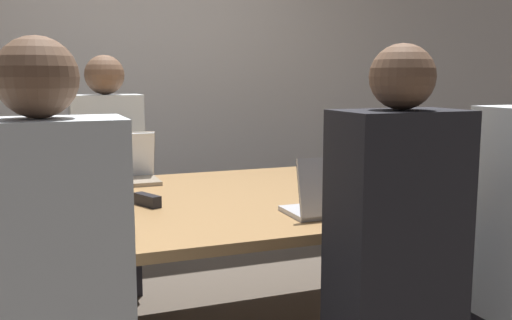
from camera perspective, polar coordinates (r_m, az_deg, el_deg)
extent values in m
cube|color=#BCB7B2|center=(4.42, -11.74, 9.57)|extent=(12.00, 0.06, 2.80)
cube|color=#9E7547|center=(2.63, -4.39, -4.25)|extent=(3.24, 1.43, 0.04)
cylinder|color=#4C4C51|center=(3.82, 14.49, -6.22)|extent=(0.08, 0.08, 0.70)
cube|color=gray|center=(3.04, -13.00, -2.16)|extent=(0.35, 0.24, 0.02)
cube|color=gray|center=(3.12, -13.35, 0.53)|extent=(0.35, 0.07, 0.24)
cube|color=silver|center=(3.11, -13.32, 0.45)|extent=(0.35, 0.07, 0.24)
cube|color=#2D2D38|center=(3.56, -14.26, -9.35)|extent=(0.32, 0.24, 0.45)
cube|color=silver|center=(3.43, -14.62, 0.16)|extent=(0.40, 0.24, 0.74)
sphere|color=brown|center=(3.40, -14.91, 8.23)|extent=(0.23, 0.23, 0.23)
cube|color=#333338|center=(2.60, 19.08, -4.16)|extent=(0.32, 0.24, 0.02)
cube|color=#333338|center=(2.50, 20.78, -1.71)|extent=(0.32, 0.06, 0.24)
cube|color=black|center=(2.50, 20.61, -1.73)|extent=(0.32, 0.06, 0.24)
cube|color=#B7B7BC|center=(2.05, -20.37, -7.50)|extent=(0.31, 0.26, 0.02)
cube|color=#B7B7BC|center=(1.92, -20.52, -4.39)|extent=(0.32, 0.08, 0.25)
cube|color=black|center=(1.93, -20.52, -4.41)|extent=(0.31, 0.08, 0.25)
cube|color=silver|center=(1.53, -20.15, -9.99)|extent=(0.40, 0.24, 0.74)
sphere|color=brown|center=(1.46, -21.06, 7.74)|extent=(0.20, 0.20, 0.20)
cylinder|color=#232328|center=(2.03, -13.19, -6.40)|extent=(0.08, 0.08, 0.09)
cube|color=#B7B7BC|center=(2.36, 7.20, -4.99)|extent=(0.35, 0.22, 0.02)
cube|color=#B7B7BC|center=(2.25, 8.43, -2.52)|extent=(0.36, 0.06, 0.22)
cube|color=#0F1933|center=(2.26, 8.30, -2.53)|extent=(0.35, 0.06, 0.22)
cube|color=#232328|center=(1.84, 13.91, -6.66)|extent=(0.40, 0.24, 0.74)
sphere|color=brown|center=(1.78, 14.43, 8.07)|extent=(0.20, 0.20, 0.20)
cylinder|color=red|center=(2.46, 13.51, -3.80)|extent=(0.09, 0.09, 0.09)
cylinder|color=black|center=(2.59, 12.09, -1.76)|extent=(0.07, 0.07, 0.21)
cylinder|color=black|center=(2.57, 12.18, 1.09)|extent=(0.03, 0.03, 0.05)
cube|color=black|center=(2.50, -10.81, -3.96)|extent=(0.10, 0.16, 0.05)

